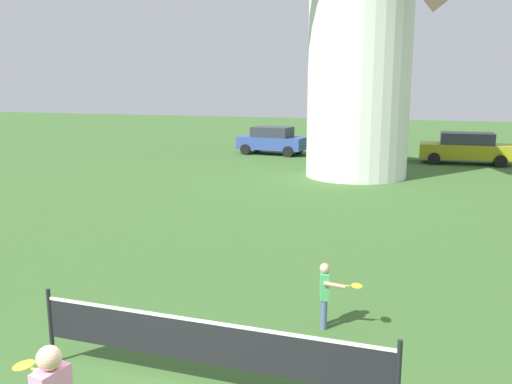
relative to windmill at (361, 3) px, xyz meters
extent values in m
cylinder|color=white|center=(0.00, 0.02, -1.37)|extent=(4.28, 4.28, 11.66)
cylinder|color=black|center=(-1.66, -17.50, -6.65)|extent=(0.06, 0.06, 1.10)
cube|color=black|center=(0.71, -17.50, -6.52)|extent=(4.70, 0.01, 0.55)
cube|color=white|center=(0.71, -17.50, -6.23)|extent=(4.70, 0.02, 0.04)
sphere|color=#DBB28E|center=(0.09, -19.56, -5.77)|extent=(0.23, 0.23, 0.23)
cylinder|color=#DBB28E|center=(-0.09, -19.34, -6.10)|extent=(0.48, 0.17, 0.18)
cylinder|color=yellow|center=(-0.27, -19.31, -6.10)|extent=(0.22, 0.06, 0.04)
ellipsoid|color=yellow|center=(-0.49, -19.27, -6.10)|extent=(0.22, 0.27, 0.03)
cylinder|color=slate|center=(1.73, -15.07, -6.95)|extent=(0.10, 0.10, 0.49)
cylinder|color=slate|center=(1.77, -15.21, -6.95)|extent=(0.10, 0.10, 0.49)
cube|color=#4CB266|center=(1.75, -15.14, -6.49)|extent=(0.19, 0.27, 0.44)
sphere|color=#DBB28E|center=(1.75, -15.14, -6.19)|extent=(0.16, 0.16, 0.16)
cylinder|color=#DBB28E|center=(1.70, -14.99, -6.51)|extent=(0.07, 0.07, 0.33)
cylinder|color=#DBB28E|center=(1.93, -15.23, -6.42)|extent=(0.34, 0.16, 0.13)
cylinder|color=yellow|center=(2.05, -15.20, -6.42)|extent=(0.22, 0.08, 0.04)
ellipsoid|color=yellow|center=(2.26, -15.14, -6.42)|extent=(0.24, 0.28, 0.03)
cube|color=#334C99|center=(-5.66, 6.10, -6.55)|extent=(3.95, 2.05, 0.70)
cube|color=#2D333D|center=(-5.66, 6.10, -5.92)|extent=(2.26, 1.69, 0.56)
cylinder|color=black|center=(-4.29, 6.82, -6.90)|extent=(0.61, 0.24, 0.60)
cylinder|color=black|center=(-4.45, 5.13, -6.90)|extent=(0.61, 0.24, 0.60)
cylinder|color=black|center=(-6.87, 7.07, -6.90)|extent=(0.61, 0.24, 0.60)
cylinder|color=black|center=(-7.03, 5.37, -6.90)|extent=(0.61, 0.24, 0.60)
cube|color=#1E232D|center=(-0.55, 5.83, -6.55)|extent=(4.45, 2.15, 0.70)
cube|color=#2D333D|center=(-0.55, 5.83, -5.92)|extent=(2.55, 1.75, 0.56)
cylinder|color=black|center=(0.99, 6.52, -6.90)|extent=(0.62, 0.24, 0.60)
cylinder|color=black|center=(0.81, 4.83, -6.90)|extent=(0.62, 0.24, 0.60)
cylinder|color=black|center=(-1.91, 6.83, -6.90)|extent=(0.62, 0.24, 0.60)
cylinder|color=black|center=(-2.09, 5.14, -6.90)|extent=(0.62, 0.24, 0.60)
cube|color=#999919|center=(4.69, 5.57, -6.55)|extent=(4.51, 1.79, 0.70)
cube|color=#2D333D|center=(4.69, 5.57, -5.92)|extent=(2.53, 1.55, 0.56)
cylinder|color=black|center=(6.19, 6.46, -6.90)|extent=(0.60, 0.19, 0.60)
cylinder|color=black|center=(6.23, 4.76, -6.90)|extent=(0.60, 0.19, 0.60)
cylinder|color=black|center=(3.15, 6.39, -6.90)|extent=(0.60, 0.19, 0.60)
cylinder|color=black|center=(3.19, 4.69, -6.90)|extent=(0.60, 0.19, 0.60)
camera|label=1|loc=(3.34, -23.23, -3.33)|focal=37.70mm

